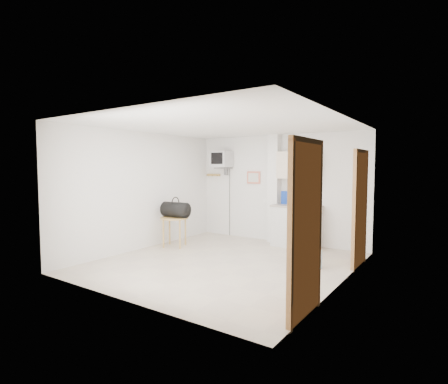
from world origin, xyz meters
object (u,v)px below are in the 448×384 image
Objects in this scene: crt_television at (222,160)px; duffel_bag at (176,209)px; round_table at (175,221)px; water_bottle at (319,259)px.

crt_television reaches higher than duffel_bag.
crt_television reaches higher than round_table.
round_table is 1.04× the size of duffel_bag.
round_table is 1.86× the size of water_bottle.
duffel_bag is (-0.19, -1.52, -1.11)m from crt_television.
crt_television is 3.76m from water_bottle.
water_bottle is (3.21, 0.16, -0.40)m from round_table.
round_table is at bearing -97.38° from crt_television.
crt_television is 6.13× the size of water_bottle.
crt_television is 2.08m from round_table.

